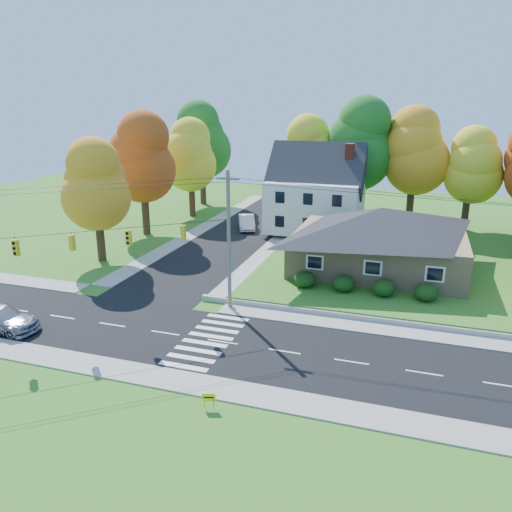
{
  "coord_description": "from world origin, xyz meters",
  "views": [
    {
      "loc": [
        10.73,
        -26.08,
        14.44
      ],
      "look_at": [
        -0.42,
        8.0,
        3.23
      ],
      "focal_mm": 35.0,
      "sensor_mm": 36.0,
      "label": 1
    }
  ],
  "objects_px": {
    "ranch_house": "(379,238)",
    "white_car": "(247,222)",
    "fire_hydrant": "(231,302)",
    "silver_sedan": "(0,318)"
  },
  "relations": [
    {
      "from": "ranch_house",
      "to": "white_car",
      "type": "xyz_separation_m",
      "value": [
        -15.97,
        11.57,
        -2.43
      ]
    },
    {
      "from": "white_car",
      "to": "fire_hydrant",
      "type": "distance_m",
      "value": 23.18
    },
    {
      "from": "fire_hydrant",
      "to": "ranch_house",
      "type": "bearing_deg",
      "value": 48.39
    },
    {
      "from": "ranch_house",
      "to": "fire_hydrant",
      "type": "distance_m",
      "value": 14.58
    },
    {
      "from": "silver_sedan",
      "to": "fire_hydrant",
      "type": "height_order",
      "value": "silver_sedan"
    },
    {
      "from": "ranch_house",
      "to": "silver_sedan",
      "type": "relative_size",
      "value": 2.69
    },
    {
      "from": "silver_sedan",
      "to": "white_car",
      "type": "height_order",
      "value": "white_car"
    },
    {
      "from": "ranch_house",
      "to": "white_car",
      "type": "bearing_deg",
      "value": 144.08
    },
    {
      "from": "white_car",
      "to": "silver_sedan",
      "type": "bearing_deg",
      "value": -124.02
    },
    {
      "from": "white_car",
      "to": "fire_hydrant",
      "type": "xyz_separation_m",
      "value": [
        6.48,
        -22.25,
        -0.46
      ]
    }
  ]
}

